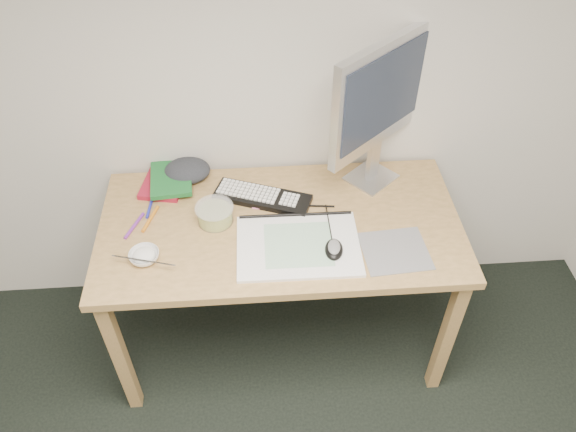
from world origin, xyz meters
name	(u,v)px	position (x,y,z in m)	size (l,w,h in m)	color
desk	(281,238)	(0.24, 1.43, 0.67)	(1.40, 0.70, 0.75)	tan
mousepad	(395,251)	(0.65, 1.25, 0.75)	(0.24, 0.22, 0.00)	slate
sketchpad	(298,246)	(0.30, 1.30, 0.76)	(0.45, 0.32, 0.01)	white
keyboard	(263,197)	(0.18, 1.57, 0.76)	(0.39, 0.12, 0.02)	black
monitor	(381,98)	(0.64, 1.67, 1.14)	(0.43, 0.38, 0.62)	silver
mouse	(334,247)	(0.43, 1.26, 0.78)	(0.07, 0.11, 0.04)	black
rice_bowl	(144,256)	(-0.26, 1.28, 0.77)	(0.11, 0.11, 0.03)	silver
chopsticks	(144,260)	(-0.25, 1.24, 0.79)	(0.02, 0.02, 0.23)	#BCBDBF
fruit_tub	(215,214)	(-0.01, 1.46, 0.79)	(0.15, 0.15, 0.07)	gold
book_red	(164,182)	(-0.22, 1.70, 0.76)	(0.16, 0.22, 0.02)	maroon
book_green	(171,179)	(-0.19, 1.69, 0.78)	(0.16, 0.23, 0.02)	#186128
cloth_lump	(187,171)	(-0.13, 1.74, 0.78)	(0.16, 0.13, 0.07)	#2A2C32
pencil_pink	(272,210)	(0.21, 1.51, 0.75)	(0.01, 0.01, 0.16)	pink
pencil_tan	(295,215)	(0.30, 1.47, 0.75)	(0.01, 0.01, 0.18)	tan
pencil_black	(309,206)	(0.36, 1.52, 0.75)	(0.01, 0.01, 0.20)	black
marker_blue	(150,207)	(-0.27, 1.55, 0.76)	(0.01, 0.01, 0.13)	#2027B0
marker_orange	(150,219)	(-0.26, 1.48, 0.76)	(0.01, 0.01, 0.14)	orange
marker_purple	(134,226)	(-0.32, 1.45, 0.76)	(0.01, 0.01, 0.14)	#722998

